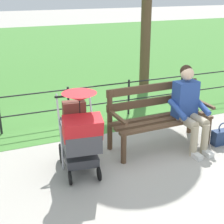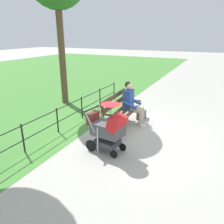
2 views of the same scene
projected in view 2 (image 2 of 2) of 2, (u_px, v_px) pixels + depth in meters
ground_plane at (116, 134)px, 5.97m from camera, size 60.00×60.00×0.00m
park_bench at (119, 110)px, 6.22m from camera, size 1.62×0.65×0.96m
person_on_bench at (132, 102)px, 6.42m from camera, size 0.54×0.74×1.28m
stroller at (108, 127)px, 4.90m from camera, size 0.61×0.94×1.15m
handbag at (143, 115)px, 7.01m from camera, size 0.32×0.14×0.37m
park_fence at (70, 111)px, 6.43m from camera, size 6.05×0.04×0.70m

